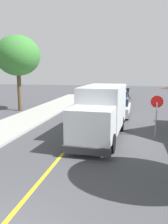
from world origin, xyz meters
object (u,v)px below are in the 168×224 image
(stop_sign, at_px, (157,108))
(street_tree_down_block, at_px, (18,56))
(parked_car_mid, at_px, (120,99))
(parked_car_near, at_px, (120,108))
(parked_car_far, at_px, (124,94))
(box_truck, at_px, (101,110))

(stop_sign, bearing_deg, street_tree_down_block, 150.23)
(street_tree_down_block, bearing_deg, parked_car_mid, 31.10)
(parked_car_near, xyz_separation_m, parked_car_far, (-0.12, 13.32, 0.00))
(box_truck, height_order, parked_car_far, box_truck)
(parked_car_near, height_order, parked_car_far, same)
(box_truck, distance_m, parked_car_near, 7.21)
(street_tree_down_block, bearing_deg, parked_car_near, -6.74)
(parked_car_mid, bearing_deg, street_tree_down_block, -148.90)
(box_truck, distance_m, parked_car_far, 20.46)
(parked_car_mid, bearing_deg, box_truck, -91.73)
(stop_sign, xyz_separation_m, street_tree_down_block, (-12.98, 7.43, 3.74))
(parked_car_mid, distance_m, street_tree_down_block, 12.69)
(parked_car_near, relative_size, parked_car_mid, 1.00)
(parked_car_far, height_order, stop_sign, stop_sign)
(box_truck, xyz_separation_m, parked_car_far, (0.63, 20.43, -0.97))
(box_truck, relative_size, parked_car_near, 1.64)
(box_truck, bearing_deg, parked_car_mid, 88.27)
(parked_car_mid, height_order, parked_car_far, same)
(box_truck, relative_size, stop_sign, 2.76)
(stop_sign, height_order, street_tree_down_block, street_tree_down_block)
(street_tree_down_block, bearing_deg, box_truck, -40.88)
(parked_car_near, bearing_deg, stop_sign, -67.15)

